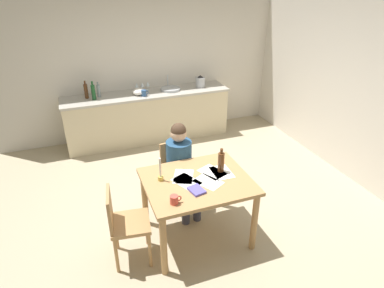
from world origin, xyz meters
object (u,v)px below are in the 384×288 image
coffee_mug (174,200)px  wine_glass_near_sink (148,84)px  candlestick (160,174)px  book_magazine (196,190)px  bottle_wine_red (99,91)px  chair_side_empty (124,222)px  chair_at_table (177,171)px  bottle_vinegar (93,92)px  dining_table (197,189)px  wine_glass_by_kettle (142,85)px  sink_unit (170,89)px  person_seated (181,163)px  wine_bottle_on_table (221,162)px  stovetop_kettle (200,82)px  teacup_on_counter (144,93)px  mixing_bowl (139,92)px  bottle_oil (86,91)px  wine_glass_back_left (137,85)px

coffee_mug → wine_glass_near_sink: size_ratio=0.77×
candlestick → book_magazine: bearing=-48.1°
bottle_wine_red → chair_side_empty: bearing=-92.4°
chair_side_empty → book_magazine: size_ratio=5.03×
chair_at_table → bottle_vinegar: bearing=111.9°
dining_table → wine_glass_by_kettle: (0.06, 2.91, 0.34)m
book_magazine → sink_unit: size_ratio=0.49×
sink_unit → chair_at_table: bearing=-105.0°
wine_glass_by_kettle → bottle_wine_red: bearing=-174.8°
person_seated → candlestick: size_ratio=4.37×
wine_glass_near_sink → wine_bottle_on_table: bearing=-86.9°
stovetop_kettle → dining_table: bearing=-112.3°
chair_side_empty → bottle_vinegar: size_ratio=2.83×
wine_glass_by_kettle → teacup_on_counter: bearing=-98.0°
person_seated → wine_bottle_on_table: (0.31, -0.49, 0.23)m
book_magazine → stovetop_kettle: size_ratio=0.80×
bottle_wine_red → wine_glass_near_sink: size_ratio=1.69×
chair_at_table → stovetop_kettle: bearing=61.0°
chair_side_empty → mixing_bowl: mixing_bowl is taller
dining_table → person_seated: bearing=89.5°
person_seated → wine_glass_near_sink: size_ratio=7.76×
book_magazine → mixing_bowl: 2.90m
wine_bottle_on_table → stovetop_kettle: (0.81, 2.68, 0.09)m
wine_bottle_on_table → sink_unit: size_ratio=0.80×
chair_at_table → wine_bottle_on_table: wine_bottle_on_table is taller
bottle_vinegar → bottle_wine_red: (0.10, 0.12, -0.02)m
candlestick → wine_glass_by_kettle: size_ratio=1.78×
chair_side_empty → wine_glass_by_kettle: (0.90, 2.98, 0.51)m
sink_unit → bottle_oil: 1.47m
chair_side_empty → coffee_mug: bearing=-26.1°
coffee_mug → mixing_bowl: bearing=84.0°
bottle_oil → wine_glass_near_sink: bearing=4.0°
chair_side_empty → wine_bottle_on_table: bearing=7.2°
bottle_wine_red → book_magazine: bearing=-78.2°
bottle_vinegar → wine_glass_near_sink: bottle_vinegar is taller
mixing_bowl → wine_glass_near_sink: size_ratio=1.56×
chair_at_table → coffee_mug: 1.13m
coffee_mug → stovetop_kettle: stovetop_kettle is taller
sink_unit → wine_glass_by_kettle: (-0.48, 0.15, 0.09)m
book_magazine → bottle_oil: size_ratio=0.58×
book_magazine → teacup_on_counter: (0.10, 2.80, 0.16)m
mixing_bowl → sink_unit: bearing=5.2°
dining_table → wine_glass_back_left: wine_glass_back_left is taller
chair_at_table → bottle_oil: bottle_oil is taller
chair_side_empty → bottle_wine_red: 2.95m
teacup_on_counter → wine_glass_back_left: bearing=101.0°
person_seated → bottle_vinegar: size_ratio=3.82×
stovetop_kettle → wine_glass_back_left: (-1.17, 0.15, 0.01)m
book_magazine → wine_glass_by_kettle: size_ratio=1.14×
book_magazine → mixing_bowl: bearing=77.0°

